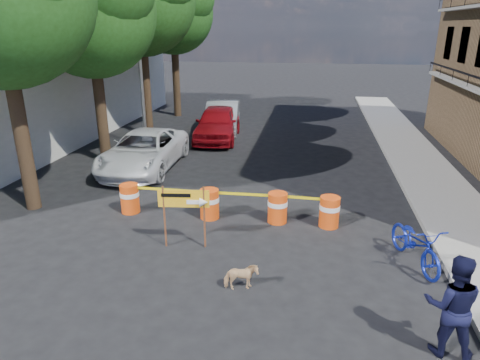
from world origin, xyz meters
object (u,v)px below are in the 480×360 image
at_px(barrel_far_left, 130,198).
at_px(barrel_far_right, 329,211).
at_px(barrel_mid_left, 210,203).
at_px(suv_white, 144,151).
at_px(pedestrian, 452,306).
at_px(sedan_silver, 222,117).
at_px(dog, 241,277).
at_px(barrel_mid_right, 277,207).
at_px(bicycle, 419,224).
at_px(detour_sign, 190,204).
at_px(sedan_red, 217,123).

height_order(barrel_far_left, barrel_far_right, same).
xyz_separation_m(barrel_far_left, barrel_mid_left, (2.51, -0.00, 0.00)).
relative_size(barrel_far_left, suv_white, 0.17).
xyz_separation_m(pedestrian, sedan_silver, (-7.33, 15.73, -0.15)).
xyz_separation_m(barrel_far_left, dog, (4.05, -3.50, -0.16)).
height_order(barrel_mid_right, sedan_silver, sedan_silver).
distance_m(pedestrian, bicycle, 3.01).
height_order(detour_sign, pedestrian, pedestrian).
relative_size(dog, sedan_red, 0.15).
bearing_deg(barrel_mid_left, barrel_mid_right, 1.66).
bearing_deg(barrel_mid_right, sedan_silver, 109.88).
bearing_deg(barrel_mid_left, suv_white, 131.70).
distance_m(barrel_mid_left, barrel_mid_right, 2.02).
bearing_deg(sedan_silver, barrel_mid_left, -87.68).
bearing_deg(barrel_far_left, detour_sign, -36.56).
bearing_deg(sedan_red, pedestrian, -67.49).
bearing_deg(sedan_red, barrel_mid_left, -83.62).
bearing_deg(barrel_far_left, suv_white, 105.81).
relative_size(dog, suv_white, 0.14).
relative_size(barrel_far_left, pedestrian, 0.47).
xyz_separation_m(barrel_mid_right, pedestrian, (3.38, -4.81, 0.48)).
height_order(pedestrian, bicycle, bicycle).
height_order(barrel_mid_left, barrel_mid_right, same).
bearing_deg(suv_white, barrel_mid_left, -49.85).
xyz_separation_m(detour_sign, pedestrian, (5.45, -2.93, -0.26)).
bearing_deg(barrel_mid_right, barrel_mid_left, -178.34).
bearing_deg(pedestrian, sedan_silver, -56.12).
height_order(barrel_mid_left, pedestrian, pedestrian).
bearing_deg(barrel_mid_left, barrel_far_left, 179.92).
relative_size(detour_sign, pedestrian, 0.88).
bearing_deg(pedestrian, barrel_mid_right, -46.01).
relative_size(barrel_far_left, barrel_mid_right, 1.00).
relative_size(barrel_far_left, sedan_silver, 0.18).
relative_size(detour_sign, suv_white, 0.31).
bearing_deg(barrel_far_left, barrel_far_right, 0.12).
height_order(dog, suv_white, suv_white).
height_order(barrel_mid_left, sedan_red, sedan_red).
bearing_deg(sedan_silver, sedan_red, -94.00).
relative_size(sedan_red, sedan_silver, 1.01).
bearing_deg(sedan_silver, dog, -84.16).
relative_size(barrel_mid_left, dog, 1.23).
relative_size(barrel_mid_left, bicycle, 0.42).
height_order(barrel_mid_left, detour_sign, detour_sign).
bearing_deg(suv_white, bicycle, -34.26).
bearing_deg(barrel_mid_left, sedan_silver, 99.99).
height_order(barrel_far_left, sedan_silver, sedan_silver).
relative_size(barrel_far_left, dog, 1.23).
xyz_separation_m(barrel_mid_right, sedan_red, (-3.84, 9.19, 0.37)).
bearing_deg(suv_white, dog, -57.15).
relative_size(barrel_mid_right, detour_sign, 0.54).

